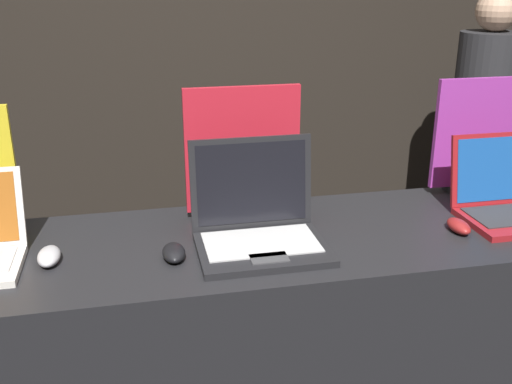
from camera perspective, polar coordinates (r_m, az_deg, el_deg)
name	(u,v)px	position (r m, az deg, el deg)	size (l,w,h in m)	color
wall_back	(189,28)	(3.27, -6.35, 15.26)	(8.00, 0.05, 2.80)	black
display_counter	(253,366)	(2.06, -0.27, -16.20)	(2.18, 0.61, 0.92)	black
mouse_front	(49,256)	(1.76, -19.12, -5.80)	(0.06, 0.12, 0.04)	#B2B2B7
laptop_middle	(258,222)	(1.76, 0.19, -2.89)	(0.37, 0.32, 0.30)	black
mouse_middle	(174,253)	(1.71, -7.84, -5.73)	(0.06, 0.11, 0.04)	black
promo_stand_middle	(243,155)	(1.93, -1.28, 3.50)	(0.37, 0.07, 0.43)	black
laptop_back	(512,199)	(2.13, 23.17, -0.62)	(0.35, 0.29, 0.26)	maroon
mouse_back	(459,226)	(1.96, 18.74, -3.10)	(0.06, 0.11, 0.04)	maroon
promo_stand_back	(475,139)	(2.29, 20.12, 4.80)	(0.32, 0.07, 0.41)	black
person_bystander	(478,151)	(3.20, 20.39, 3.70)	(0.31, 0.31, 1.61)	#282833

